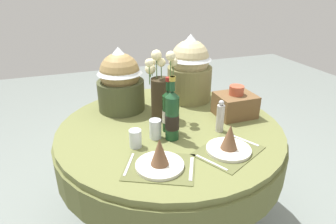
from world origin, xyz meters
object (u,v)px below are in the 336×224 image
at_px(tumbler_near_left, 135,138).
at_px(pepper_mill, 220,117).
at_px(gift_tub_back_right, 190,66).
at_px(woven_basket_side_right, 235,104).
at_px(flower_vase, 161,91).
at_px(wine_bottle_centre, 168,111).
at_px(place_setting_left, 160,159).
at_px(place_setting_right, 229,144).
at_px(wine_bottle_left, 172,116).
at_px(tumbler_near_right, 155,129).
at_px(gift_tub_back_left, 120,78).
at_px(dining_table, 170,145).

height_order(tumbler_near_left, pepper_mill, pepper_mill).
distance_m(gift_tub_back_right, woven_basket_side_right, 0.45).
distance_m(flower_vase, gift_tub_back_right, 0.40).
xyz_separation_m(wine_bottle_centre, tumbler_near_left, (-0.23, -0.12, -0.08)).
bearing_deg(flower_vase, pepper_mill, -46.70).
bearing_deg(gift_tub_back_right, place_setting_left, -122.24).
xyz_separation_m(place_setting_right, wine_bottle_left, (-0.24, 0.23, 0.10)).
distance_m(place_setting_right, woven_basket_side_right, 0.47).
distance_m(tumbler_near_left, tumbler_near_right, 0.14).
distance_m(flower_vase, woven_basket_side_right, 0.51).
height_order(place_setting_right, tumbler_near_left, place_setting_right).
height_order(wine_bottle_left, wine_bottle_centre, wine_bottle_left).
xyz_separation_m(place_setting_right, wine_bottle_centre, (-0.23, 0.33, 0.08)).
relative_size(place_setting_left, tumbler_near_left, 4.15).
bearing_deg(woven_basket_side_right, tumbler_near_right, -169.11).
xyz_separation_m(flower_vase, tumbler_near_left, (-0.25, -0.30, -0.14)).
bearing_deg(tumbler_near_left, gift_tub_back_left, 86.56).
bearing_deg(place_setting_right, dining_table, 116.95).
bearing_deg(gift_tub_back_right, flower_vase, -141.51).
bearing_deg(tumbler_near_right, wine_bottle_left, -24.33).
height_order(dining_table, place_setting_left, place_setting_left).
bearing_deg(place_setting_left, wine_bottle_left, 57.81).
relative_size(flower_vase, wine_bottle_centre, 1.35).
xyz_separation_m(tumbler_near_left, gift_tub_back_left, (0.03, 0.53, 0.18)).
height_order(wine_bottle_left, gift_tub_back_left, gift_tub_back_left).
distance_m(flower_vase, gift_tub_back_left, 0.32).
distance_m(dining_table, flower_vase, 0.36).
distance_m(place_setting_left, flower_vase, 0.58).
xyz_separation_m(place_setting_left, place_setting_right, (0.39, 0.01, 0.00)).
xyz_separation_m(place_setting_left, wine_bottle_left, (0.15, 0.25, 0.10)).
height_order(dining_table, woven_basket_side_right, woven_basket_side_right).
height_order(place_setting_left, pepper_mill, pepper_mill).
height_order(wine_bottle_centre, woven_basket_side_right, wine_bottle_centre).
bearing_deg(tumbler_near_left, woven_basket_side_right, 13.26).
height_order(flower_vase, wine_bottle_centre, flower_vase).
bearing_deg(woven_basket_side_right, wine_bottle_left, -163.06).
bearing_deg(tumbler_near_right, woven_basket_side_right, 10.89).
xyz_separation_m(wine_bottle_left, gift_tub_back_left, (-0.19, 0.52, 0.08)).
bearing_deg(gift_tub_back_right, woven_basket_side_right, -65.12).
bearing_deg(gift_tub_back_right, wine_bottle_centre, -127.05).
distance_m(flower_vase, tumbler_near_right, 0.30).
bearing_deg(gift_tub_back_left, tumbler_near_right, -78.18).
bearing_deg(tumbler_near_left, dining_table, 33.08).
bearing_deg(place_setting_left, dining_table, 63.76).
relative_size(tumbler_near_left, gift_tub_back_right, 0.21).
bearing_deg(dining_table, flower_vase, 97.31).
relative_size(wine_bottle_centre, tumbler_near_left, 3.34).
bearing_deg(dining_table, gift_tub_back_left, 122.40).
bearing_deg(gift_tub_back_right, pepper_mill, -93.19).
relative_size(flower_vase, woven_basket_side_right, 1.85).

